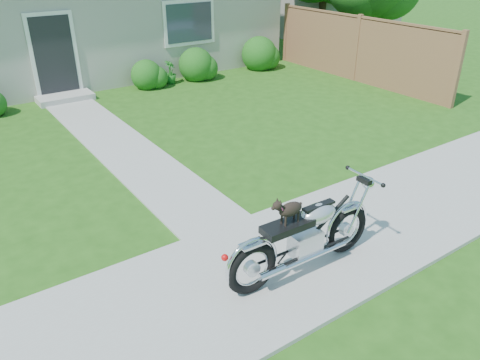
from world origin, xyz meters
name	(u,v)px	position (x,y,z in m)	size (l,w,h in m)	color
ground	(346,231)	(0.00, 0.00, 0.00)	(80.00, 80.00, 0.00)	#235114
sidewalk	(347,230)	(0.00, 0.00, 0.02)	(24.00, 2.20, 0.04)	#9E9B93
walkway	(117,144)	(-1.50, 5.00, 0.01)	(1.20, 8.00, 0.03)	#9E9B93
fence	(357,48)	(6.30, 5.75, 0.94)	(0.12, 6.62, 1.90)	brown
shrub_row	(136,75)	(0.49, 8.50, 0.43)	(11.12, 1.14, 1.14)	#1D5817
potted_plant_right	(170,72)	(1.55, 8.55, 0.34)	(0.38, 0.38, 0.67)	#1B611A
motorcycle_with_dog	(306,236)	(-1.14, -0.34, 0.54)	(2.22, 0.60, 1.12)	black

